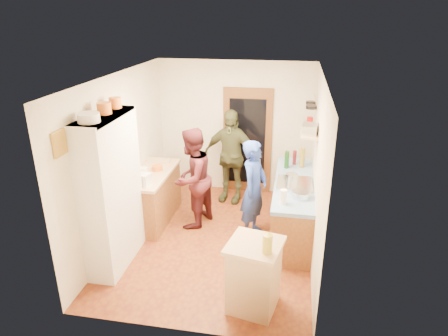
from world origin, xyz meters
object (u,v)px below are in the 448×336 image
(right_counter_base, at_px, (293,208))
(person_back, at_px, (231,156))
(island_base, at_px, (254,277))
(person_hob, at_px, (255,190))
(person_left, at_px, (195,178))
(hutch_body, at_px, (112,192))

(right_counter_base, relative_size, person_back, 1.23)
(island_base, bearing_deg, person_back, 104.68)
(person_hob, height_order, person_left, person_left)
(person_hob, distance_m, person_left, 1.05)
(right_counter_base, xyz_separation_m, person_hob, (-0.60, -0.25, 0.39))
(hutch_body, height_order, right_counter_base, hutch_body)
(right_counter_base, distance_m, person_left, 1.69)
(island_base, xyz_separation_m, person_back, (-0.76, 2.92, 0.47))
(hutch_body, height_order, person_back, hutch_body)
(person_hob, bearing_deg, person_left, 95.78)
(right_counter_base, height_order, person_hob, person_hob)
(right_counter_base, xyz_separation_m, person_left, (-1.63, -0.04, 0.44))
(right_counter_base, height_order, person_left, person_left)
(hutch_body, xyz_separation_m, right_counter_base, (2.50, 1.30, -0.68))
(person_left, bearing_deg, person_back, 176.58)
(person_hob, relative_size, person_left, 0.94)
(island_base, relative_size, person_left, 0.50)
(person_back, bearing_deg, person_left, -102.84)
(hutch_body, relative_size, person_back, 1.23)
(right_counter_base, bearing_deg, hutch_body, -152.53)
(island_base, relative_size, person_hob, 0.53)
(island_base, height_order, person_left, person_left)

